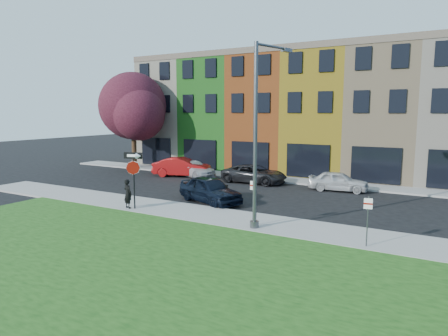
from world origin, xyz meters
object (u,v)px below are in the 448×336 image
Objects in this scene: stop_sign at (133,169)px; sedan_near at (210,190)px; street_lamp at (258,136)px; man at (128,194)px.

stop_sign reaches higher than sedan_near.
sedan_near is (2.51, 3.68, -1.52)m from stop_sign.
sedan_near is 6.79m from street_lamp.
stop_sign is 1.93× the size of man.
street_lamp is (7.19, 0.18, 1.93)m from stop_sign.
man is 4.74m from sedan_near.
street_lamp is at bearing -104.45° from sedan_near.
stop_sign is 1.43m from man.
stop_sign is at bearing 168.07° from sedan_near.
sedan_near is (2.88, 3.77, -0.14)m from man.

